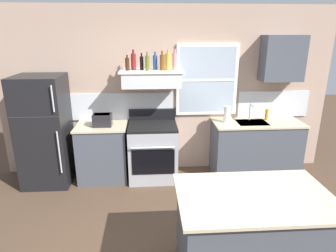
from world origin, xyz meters
TOP-DOWN VIEW (x-y plane):
  - back_wall at (0.03, 2.23)m, footprint 5.40×0.11m
  - refrigerator at (-1.90, 1.84)m, footprint 0.70×0.72m
  - counter_left_of_stove at (-1.05, 1.90)m, footprint 0.79×0.63m
  - toaster at (-1.02, 1.85)m, footprint 0.30×0.20m
  - stove_range at (-0.25, 1.86)m, footprint 0.76×0.69m
  - range_hood_shelf at (-0.25, 1.96)m, footprint 0.96×0.52m
  - bottle_brown_stout at (-0.61, 1.94)m, footprint 0.06×0.06m
  - bottle_red_label_wine at (-0.52, 1.99)m, footprint 0.07×0.07m
  - bottle_balsamic_dark at (-0.39, 2.00)m, footprint 0.06×0.06m
  - bottle_olive_oil_square at (-0.31, 1.91)m, footprint 0.06×0.06m
  - bottle_blue_liqueur at (-0.19, 2.01)m, footprint 0.07×0.07m
  - bottle_amber_wine at (-0.09, 1.93)m, footprint 0.07×0.07m
  - bottle_champagne_gold_foil at (0.00, 1.93)m, footprint 0.08×0.08m
  - bottle_rose_pink at (0.10, 1.97)m, footprint 0.07×0.07m
  - counter_right_with_sink at (1.45, 1.90)m, footprint 1.43×0.63m
  - sink_faucet at (1.35, 2.00)m, footprint 0.03×0.17m
  - paper_towel_roll at (0.94, 1.90)m, footprint 0.11×0.11m
  - dish_soap_bottle at (1.63, 2.00)m, footprint 0.06×0.06m
  - kitchen_island at (0.64, -0.25)m, footprint 1.40×0.90m
  - upper_cabinet_right at (1.80, 2.04)m, footprint 0.64×0.32m

SIDE VIEW (x-z plane):
  - counter_left_of_stove at x=-1.05m, z-range 0.00..0.91m
  - counter_right_with_sink at x=1.45m, z-range 0.00..0.91m
  - kitchen_island at x=0.64m, z-range 0.00..0.91m
  - stove_range at x=-0.25m, z-range -0.08..1.01m
  - refrigerator at x=-1.90m, z-range 0.00..1.70m
  - dish_soap_bottle at x=1.63m, z-range 0.91..1.09m
  - toaster at x=-1.02m, z-range 0.91..1.10m
  - paper_towel_roll at x=0.94m, z-range 0.91..1.18m
  - sink_faucet at x=1.35m, z-range 0.94..1.22m
  - back_wall at x=0.03m, z-range 0.00..2.70m
  - range_hood_shelf at x=-0.25m, z-range 1.50..1.75m
  - bottle_brown_stout at x=-0.61m, z-range 1.73..1.96m
  - bottle_balsamic_dark at x=-0.39m, z-range 1.73..1.97m
  - bottle_blue_liqueur at x=-0.19m, z-range 1.72..1.99m
  - bottle_olive_oil_square at x=-0.31m, z-range 1.72..2.00m
  - bottle_amber_wine at x=-0.09m, z-range 1.72..2.01m
  - bottle_red_label_wine at x=-0.52m, z-range 1.72..2.02m
  - bottle_champagne_gold_foil at x=0.00m, z-range 1.72..2.02m
  - bottle_rose_pink at x=0.10m, z-range 1.72..2.02m
  - upper_cabinet_right at x=1.80m, z-range 1.55..2.25m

